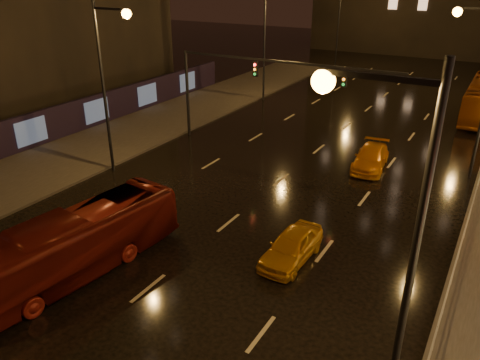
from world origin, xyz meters
name	(u,v)px	position (x,y,z in m)	size (l,w,h in m)	color
ground	(308,158)	(0.00, 20.00, 0.00)	(140.00, 140.00, 0.00)	black
sidewalk_left	(103,144)	(-13.50, 15.00, 0.07)	(7.00, 70.00, 0.15)	#38332D
hoarding_left	(29,132)	(-17.20, 12.00, 1.25)	(0.30, 46.00, 2.50)	black
traffic_signal	(241,78)	(-5.06, 20.00, 4.74)	(15.31, 0.32, 6.20)	black
streetlight_right	(385,224)	(8.92, 2.00, 6.43)	(2.64, 0.50, 10.00)	black
railing_right	(476,191)	(10.20, 18.00, 0.90)	(0.05, 56.00, 1.00)	#99999E
bus_red	(73,245)	(-3.14, 3.31, 1.34)	(2.25, 9.62, 2.68)	#60130D
taxi_near	(292,246)	(4.00, 8.62, 0.67)	(1.58, 3.92, 1.34)	#BC7711
taxi_far	(371,158)	(4.00, 20.48, 0.66)	(1.84, 4.53, 1.32)	orange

